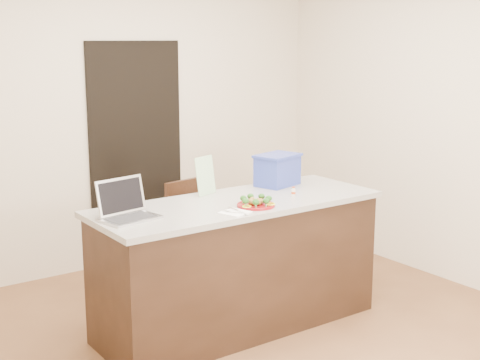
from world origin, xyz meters
TOP-DOWN VIEW (x-y plane):
  - ground at (0.00, 0.00)m, footprint 4.00×4.00m
  - room_shell at (0.00, 0.00)m, footprint 4.00×4.00m
  - doorway at (0.10, 1.98)m, footprint 0.90×0.02m
  - island at (0.00, 0.25)m, footprint 2.06×0.76m
  - plate at (0.01, 0.05)m, footprint 0.26×0.26m
  - meatballs at (0.01, 0.05)m, footprint 0.10×0.10m
  - broccoli at (0.01, 0.05)m, footprint 0.21×0.22m
  - pepper_rings at (0.01, 0.05)m, footprint 0.23×0.23m
  - napkin at (-0.20, -0.01)m, footprint 0.20×0.20m
  - fork at (-0.22, -0.00)m, footprint 0.08×0.13m
  - knife at (-0.17, -0.03)m, footprint 0.02×0.22m
  - yogurt_bottle at (0.42, 0.15)m, footprint 0.03×0.03m
  - laptop at (-0.83, 0.29)m, footprint 0.38×0.33m
  - leaflet at (-0.08, 0.54)m, footprint 0.20×0.10m
  - blue_box at (0.54, 0.48)m, footprint 0.38×0.32m
  - chair at (0.16, 1.16)m, footprint 0.45×0.45m

SIDE VIEW (x-z plane):
  - ground at x=0.00m, z-range 0.00..0.00m
  - island at x=0.00m, z-range 0.00..0.92m
  - chair at x=0.16m, z-range 0.06..0.93m
  - napkin at x=-0.20m, z-range 0.92..0.93m
  - fork at x=-0.22m, z-range 0.93..0.93m
  - plate at x=0.01m, z-range 0.92..0.94m
  - knife at x=-0.17m, z-range 0.93..0.93m
  - pepper_rings at x=0.01m, z-range 0.93..0.94m
  - yogurt_bottle at x=0.42m, z-range 0.91..0.98m
  - meatballs at x=0.01m, z-range 0.94..0.97m
  - broccoli at x=0.01m, z-range 0.95..0.99m
  - laptop at x=-0.83m, z-range 0.86..1.11m
  - doorway at x=0.10m, z-range 0.00..2.00m
  - blue_box at x=0.54m, z-range 0.92..1.16m
  - leaflet at x=-0.08m, z-range 0.92..1.20m
  - room_shell at x=0.00m, z-range -0.38..3.62m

